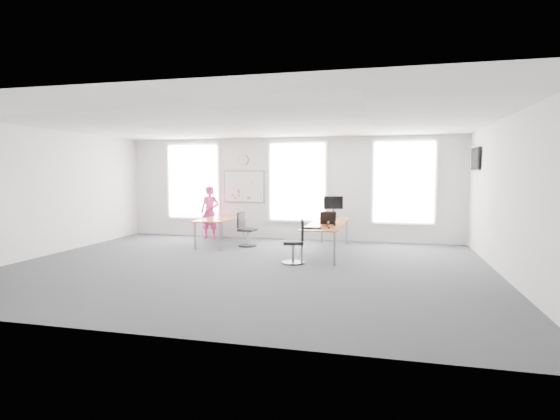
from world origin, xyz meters
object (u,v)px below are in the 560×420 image
(person, at_px, (210,212))
(keyboard, at_px, (312,228))
(chair_right, at_px, (296,244))
(monitor, at_px, (333,205))
(desk_right, at_px, (327,225))
(chair_left, at_px, (246,231))
(desk_left, at_px, (221,220))
(headphones, at_px, (331,223))

(person, bearing_deg, keyboard, -35.41)
(chair_right, distance_m, monitor, 2.77)
(desk_right, bearing_deg, chair_left, 167.38)
(desk_left, xyz_separation_m, keyboard, (2.83, -1.83, 0.08))
(desk_left, distance_m, keyboard, 3.37)
(desk_left, xyz_separation_m, chair_right, (2.50, -2.01, -0.26))
(chair_right, bearing_deg, keyboard, 104.57)
(chair_left, relative_size, headphones, 4.62)
(desk_left, relative_size, monitor, 3.44)
(person, relative_size, keyboard, 3.89)
(desk_left, bearing_deg, chair_left, -9.01)
(keyboard, distance_m, monitor, 2.49)
(desk_left, height_order, keyboard, keyboard)
(desk_right, relative_size, monitor, 5.23)
(person, distance_m, headphones, 4.44)
(desk_right, distance_m, monitor, 1.32)
(desk_right, bearing_deg, chair_right, -109.86)
(desk_left, xyz_separation_m, person, (-0.73, 0.94, 0.12))
(desk_left, height_order, chair_left, chair_left)
(desk_left, xyz_separation_m, chair_left, (0.74, -0.12, -0.28))
(keyboard, height_order, headphones, headphones)
(desk_right, height_order, monitor, monitor)
(chair_right, distance_m, headphones, 1.12)
(chair_left, bearing_deg, headphones, -104.44)
(chair_right, relative_size, keyboard, 2.33)
(keyboard, height_order, monitor, monitor)
(chair_right, bearing_deg, monitor, 155.85)
(keyboard, bearing_deg, desk_right, 80.92)
(chair_left, xyz_separation_m, headphones, (2.43, -1.08, 0.40))
(headphones, relative_size, monitor, 0.34)
(chair_left, xyz_separation_m, monitor, (2.25, 0.75, 0.70))
(desk_right, xyz_separation_m, keyboard, (-0.17, -1.21, 0.06))
(desk_right, xyz_separation_m, chair_right, (-0.50, -1.38, -0.28))
(headphones, bearing_deg, monitor, 101.29)
(person, relative_size, headphones, 8.04)
(headphones, bearing_deg, desk_left, 165.16)
(keyboard, bearing_deg, desk_left, 146.08)
(person, bearing_deg, desk_left, -49.64)
(desk_left, xyz_separation_m, headphones, (3.17, -1.20, 0.12))
(desk_right, relative_size, keyboard, 7.53)
(desk_right, relative_size, headphones, 15.56)
(headphones, bearing_deg, chair_right, -123.64)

